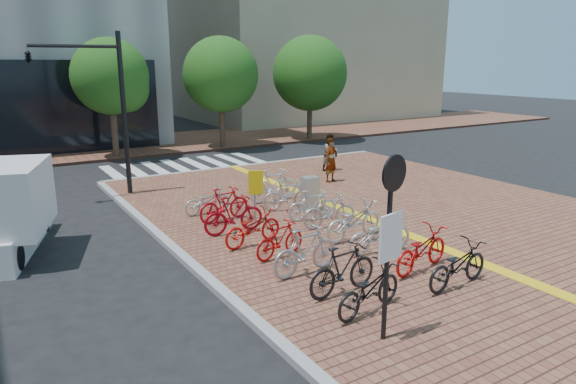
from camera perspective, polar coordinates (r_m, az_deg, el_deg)
ground at (r=13.38m, az=8.64°, el=-7.42°), size 120.00×120.00×0.00m
kerb_north at (r=24.62m, az=-4.04°, el=2.94°), size 14.00×0.25×0.15m
far_sidewalk at (r=31.86m, az=-16.47°, el=4.98°), size 70.00×8.00×0.15m
building_beige at (r=49.14m, az=0.72°, el=19.08°), size 20.00×18.00×18.00m
crosswalk at (r=25.44m, az=-11.14°, el=2.91°), size 7.50×4.00×0.01m
street_trees at (r=29.94m, az=-5.59°, el=12.68°), size 16.20×4.60×6.35m
bike_0 at (r=10.25m, az=8.99°, el=-10.64°), size 1.90×0.98×0.95m
bike_1 at (r=10.91m, az=6.12°, el=-8.53°), size 1.85×0.67×1.09m
bike_2 at (r=11.83m, az=1.98°, el=-6.54°), size 1.89×0.72×1.11m
bike_3 at (r=12.83m, az=-0.89°, el=-5.29°), size 1.60×0.74×0.93m
bike_4 at (r=13.71m, az=-3.93°, el=-3.97°), size 1.89×0.95×0.95m
bike_5 at (r=14.64m, az=-6.05°, el=-2.51°), size 1.83×0.52×1.10m
bike_6 at (r=15.81m, az=-7.11°, el=-1.36°), size 1.81×0.75×1.05m
bike_7 at (r=16.67m, az=-8.94°, el=-0.97°), size 1.65×0.70×0.85m
bike_8 at (r=11.79m, az=18.34°, el=-7.70°), size 1.93×0.82×0.99m
bike_9 at (r=12.43m, az=14.60°, el=-6.20°), size 2.03×1.04×1.02m
bike_10 at (r=13.32m, az=10.16°, el=-4.66°), size 1.92×0.84×0.98m
bike_11 at (r=14.23m, az=7.33°, el=-3.15°), size 2.08×0.93×1.05m
bike_12 at (r=15.10m, az=4.63°, el=-2.10°), size 1.76×0.73×1.02m
bike_13 at (r=15.77m, az=2.76°, el=-1.47°), size 1.66×0.77×0.96m
bike_14 at (r=16.83m, az=-0.02°, el=-0.31°), size 1.78×0.82×1.03m
bike_15 at (r=17.89m, az=-1.63°, el=0.77°), size 1.95×0.62×1.16m
pedestrian_a at (r=20.86m, az=4.83°, el=3.58°), size 0.75×0.59×1.80m
pedestrian_b at (r=23.06m, az=4.73°, el=4.41°), size 0.88×0.73×1.64m
utility_box at (r=16.73m, az=2.43°, el=-0.22°), size 0.55×0.42×1.14m
yellow_sign at (r=15.23m, az=-3.66°, el=0.52°), size 0.44×0.18×1.65m
notice_sign at (r=8.73m, az=11.31°, el=-3.80°), size 0.61×0.20×3.32m
traffic_light_pole at (r=19.24m, az=-21.92°, el=11.02°), size 3.11×1.20×5.79m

